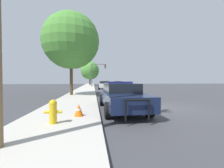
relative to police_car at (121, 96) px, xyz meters
The scene contains 11 objects.
ground_plane 2.57m from the police_car, ahead, with size 110.00×110.00×0.00m, color #3D3D42.
sidewalk_left 2.77m from the police_car, behind, with size 3.00×110.00×0.13m.
police_car is the anchor object (origin of this frame).
fire_hydrant 3.73m from the police_car, 137.21° to the right, with size 0.57×0.25×0.78m.
traffic_light 26.35m from the police_car, 91.08° to the left, with size 3.25×0.35×5.15m.
car_background_midblock 18.24m from the police_car, 88.81° to the left, with size 1.97×4.11×1.38m.
car_background_distant 44.10m from the police_car, 86.05° to the left, with size 2.10×4.34×1.28m.
car_background_oncoming 29.74m from the police_car, 80.98° to the left, with size 2.22×4.60×1.30m.
tree_sidewalk_near 9.21m from the police_car, 116.10° to the left, with size 5.37×5.37×7.87m.
tree_sidewalk_far 37.21m from the police_car, 93.68° to the left, with size 5.32×5.32×6.93m.
traffic_cone 2.58m from the police_car, 141.52° to the right, with size 0.36×0.36×0.47m.
Camera 1 is at (-3.87, -7.96, 1.55)m, focal length 24.00 mm.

